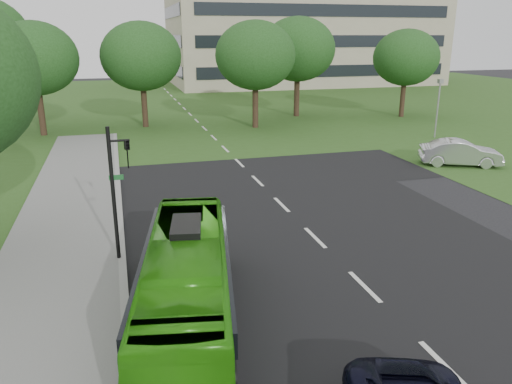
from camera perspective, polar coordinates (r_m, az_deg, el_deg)
The scene contains 11 objects.
ground at distance 17.48m, azimuth 9.25°, elevation -7.66°, with size 160.00×160.00×0.00m, color black.
street_surfaces at distance 38.30m, azimuth -5.63°, elevation 6.40°, with size 120.00×120.00×0.15m.
tree_park_a at distance 41.21m, azimuth -24.01°, elevation 13.77°, with size 6.32×6.32×8.40m.
tree_park_b at distance 42.52m, azimuth -12.99°, elevation 14.87°, with size 6.45×6.45×8.46m.
tree_park_c at distance 41.18m, azimuth -0.08°, elevation 15.33°, with size 6.42×6.42×8.53m.
tree_park_d at distance 47.35m, azimuth 4.80°, elevation 15.94°, with size 6.81×6.81×9.00m.
tree_park_e at distance 48.86m, azimuth 16.78°, elevation 14.49°, with size 5.93×5.93×7.91m.
bus at distance 13.18m, azimuth -7.90°, elevation -10.52°, with size 2.04×8.71×2.43m, color #309C12.
sedan at distance 31.69m, azimuth 22.32°, elevation 4.17°, with size 1.60×4.58×1.51m, color silver.
traffic_light at distance 16.82m, azimuth -15.59°, elevation 0.82°, with size 0.75×0.23×4.63m.
camera_pole at distance 39.56m, azimuth 20.13°, elevation 9.82°, with size 0.39×0.34×4.29m.
Camera 1 is at (-6.90, -14.26, 7.38)m, focal length 35.00 mm.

